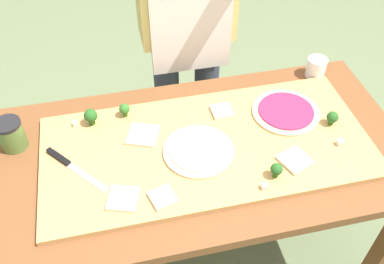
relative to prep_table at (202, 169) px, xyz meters
The scene contains 21 objects.
ground_plane 0.67m from the prep_table, ahead, with size 8.00×8.00×0.00m, color #60704C.
prep_table is the anchor object (origin of this frame).
cutting_board 0.12m from the prep_table, ahead, with size 1.19×0.55×0.02m, color tan.
chefs_knife 0.50m from the prep_table, behind, with size 0.20×0.24×0.02m.
pizza_whole_cheese_artichoke 0.15m from the prep_table, 129.37° to the right, with size 0.25×0.25×0.02m.
pizza_whole_beet_magenta 0.39m from the prep_table, 14.92° to the left, with size 0.26×0.26×0.02m.
pizza_slice_near_right 0.36m from the prep_table, 26.31° to the right, with size 0.10×0.10×0.01m, color beige.
pizza_slice_near_left 0.27m from the prep_table, 155.75° to the left, with size 0.11×0.11×0.01m, color beige.
pizza_slice_center 0.38m from the prep_table, 150.29° to the right, with size 0.10×0.10×0.01m, color beige.
pizza_slice_far_right 0.30m from the prep_table, 132.73° to the right, with size 0.08×0.08×0.01m, color beige.
pizza_slice_far_left 0.24m from the prep_table, 53.46° to the left, with size 0.08×0.08×0.01m, color beige.
broccoli_floret_back_left 0.38m from the prep_table, 139.61° to the left, with size 0.04×0.04×0.06m.
broccoli_floret_front_left 0.47m from the prep_table, 152.34° to the left, with size 0.05×0.05×0.07m.
broccoli_floret_center_left 0.53m from the prep_table, ahead, with size 0.04×0.04×0.06m.
broccoli_floret_front_right 0.33m from the prep_table, 43.38° to the right, with size 0.04×0.04×0.06m.
cheese_crumble_a 0.31m from the prep_table, 57.08° to the right, with size 0.02×0.02×0.02m, color silver.
cheese_crumble_b 0.52m from the prep_table, 12.45° to the right, with size 0.02×0.02×0.02m, color silver.
cheese_crumble_c 0.51m from the prep_table, 155.16° to the left, with size 0.02×0.02×0.02m, color silver.
flour_cup 0.68m from the prep_table, 28.63° to the left, with size 0.08×0.08×0.09m.
sauce_jar 0.71m from the prep_table, 165.72° to the left, with size 0.10×0.10×0.12m.
cook_center 0.66m from the prep_table, 83.55° to the left, with size 0.54×0.39×1.67m.
Camera 1 is at (-0.27, -1.01, 1.93)m, focal length 39.71 mm.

